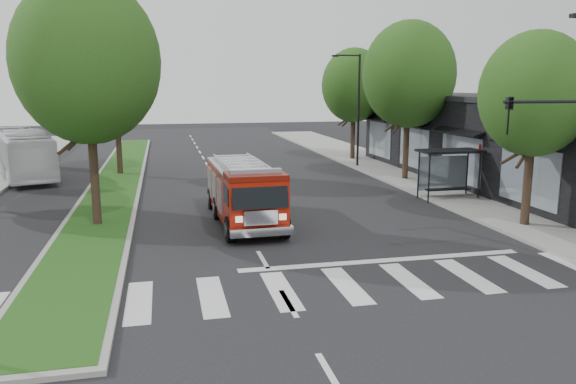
% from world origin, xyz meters
% --- Properties ---
extents(ground, '(140.00, 140.00, 0.00)m').
position_xyz_m(ground, '(0.00, 0.00, 0.00)').
color(ground, black).
rests_on(ground, ground).
extents(sidewalk_right, '(5.00, 80.00, 0.15)m').
position_xyz_m(sidewalk_right, '(12.50, 10.00, 0.07)').
color(sidewalk_right, gray).
rests_on(sidewalk_right, ground).
extents(median, '(3.00, 50.00, 0.15)m').
position_xyz_m(median, '(-6.00, 18.00, 0.08)').
color(median, gray).
rests_on(median, ground).
extents(storefront_row, '(8.00, 30.00, 5.00)m').
position_xyz_m(storefront_row, '(17.00, 10.00, 2.50)').
color(storefront_row, black).
rests_on(storefront_row, ground).
extents(bus_shelter, '(3.20, 1.60, 2.61)m').
position_xyz_m(bus_shelter, '(11.20, 8.15, 2.04)').
color(bus_shelter, black).
rests_on(bus_shelter, ground).
extents(tree_right_near, '(4.40, 4.40, 8.05)m').
position_xyz_m(tree_right_near, '(11.50, 2.00, 5.51)').
color(tree_right_near, black).
rests_on(tree_right_near, ground).
extents(tree_right_mid, '(5.60, 5.60, 9.72)m').
position_xyz_m(tree_right_mid, '(11.50, 14.00, 6.49)').
color(tree_right_mid, black).
rests_on(tree_right_mid, ground).
extents(tree_right_far, '(5.00, 5.00, 8.73)m').
position_xyz_m(tree_right_far, '(11.50, 24.00, 5.84)').
color(tree_right_far, black).
rests_on(tree_right_far, ground).
extents(tree_median_near, '(5.80, 5.80, 10.16)m').
position_xyz_m(tree_median_near, '(-6.00, 6.00, 6.81)').
color(tree_median_near, black).
rests_on(tree_median_near, ground).
extents(tree_median_far, '(5.60, 5.60, 9.72)m').
position_xyz_m(tree_median_far, '(-6.00, 20.00, 6.49)').
color(tree_median_far, black).
rests_on(tree_median_far, ground).
extents(streetlight_right_far, '(2.11, 0.20, 8.00)m').
position_xyz_m(streetlight_right_far, '(10.35, 20.00, 4.48)').
color(streetlight_right_far, black).
rests_on(streetlight_right_far, ground).
extents(fire_engine, '(2.62, 7.94, 2.73)m').
position_xyz_m(fire_engine, '(0.14, 5.50, 1.31)').
color(fire_engine, '#630E05').
rests_on(fire_engine, ground).
extents(city_bus, '(5.96, 11.36, 3.09)m').
position_xyz_m(city_bus, '(-12.00, 20.69, 1.55)').
color(city_bus, silver).
rests_on(city_bus, ground).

